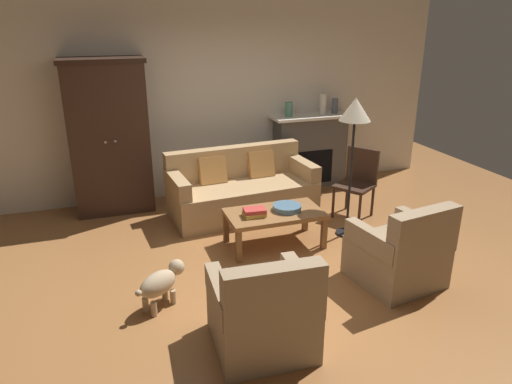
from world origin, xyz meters
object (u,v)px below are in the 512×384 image
(mantel_vase_jade, at_px, (289,109))
(armchair_near_left, at_px, (263,315))
(floor_lamp, at_px, (355,118))
(armchair_near_right, at_px, (400,254))
(armoire, at_px, (109,137))
(book_stack, at_px, (254,212))
(fireplace, at_px, (310,150))
(mantel_vase_cream, at_px, (323,104))
(dog, at_px, (161,283))
(couch, at_px, (241,191))
(side_chair_wooden, at_px, (358,179))
(coffee_table, at_px, (274,216))
(mantel_vase_slate, at_px, (335,106))
(fruit_bowl, at_px, (287,208))

(mantel_vase_jade, height_order, armchair_near_left, mantel_vase_jade)
(floor_lamp, bearing_deg, armchair_near_right, -93.56)
(armoire, xyz_separation_m, book_stack, (1.42, -1.77, -0.56))
(fireplace, bearing_deg, mantel_vase_cream, -5.69)
(book_stack, bearing_deg, armchair_near_left, -106.16)
(dog, bearing_deg, armoire, 95.72)
(armchair_near_left, bearing_deg, mantel_vase_cream, 57.86)
(couch, xyz_separation_m, book_stack, (-0.18, -1.09, 0.15))
(armchair_near_left, xyz_separation_m, side_chair_wooden, (2.09, 2.19, 0.20))
(armchair_near_right, bearing_deg, coffee_table, 126.75)
(coffee_table, distance_m, dog, 1.65)
(couch, bearing_deg, mantel_vase_slate, 23.20)
(mantel_vase_slate, bearing_deg, side_chair_wooden, -102.74)
(couch, bearing_deg, armchair_near_left, -103.52)
(fruit_bowl, bearing_deg, fireplace, 58.25)
(mantel_vase_jade, distance_m, floor_lamp, 1.81)
(couch, xyz_separation_m, mantel_vase_slate, (1.73, 0.74, 0.91))
(mantel_vase_cream, bearing_deg, couch, -154.14)
(floor_lamp, bearing_deg, side_chair_wooden, 50.89)
(armoire, distance_m, coffee_table, 2.50)
(couch, relative_size, dog, 4.03)
(armoire, bearing_deg, mantel_vase_slate, 1.03)
(armoire, height_order, couch, armoire)
(mantel_vase_cream, xyz_separation_m, floor_lamp, (-0.50, -1.79, 0.17))
(mantel_vase_jade, relative_size, armchair_near_right, 0.24)
(fruit_bowl, height_order, side_chair_wooden, side_chair_wooden)
(armoire, relative_size, mantel_vase_cream, 6.74)
(book_stack, distance_m, armchair_near_right, 1.61)
(armchair_near_left, bearing_deg, coffee_table, 66.51)
(couch, bearing_deg, fireplace, 29.37)
(armchair_near_right, bearing_deg, mantel_vase_slate, 75.39)
(fireplace, xyz_separation_m, mantel_vase_cream, (0.18, -0.02, 0.70))
(fireplace, bearing_deg, mantel_vase_slate, -2.70)
(armoire, height_order, mantel_vase_cream, armoire)
(mantel_vase_jade, bearing_deg, mantel_vase_slate, 0.00)
(mantel_vase_jade, bearing_deg, floor_lamp, -88.08)
(couch, height_order, fruit_bowl, couch)
(armoire, bearing_deg, armchair_near_left, -74.57)
(mantel_vase_slate, height_order, floor_lamp, floor_lamp)
(mantel_vase_cream, distance_m, armchair_near_right, 3.17)
(fruit_bowl, relative_size, floor_lamp, 0.20)
(book_stack, distance_m, mantel_vase_jade, 2.29)
(coffee_table, distance_m, mantel_vase_cream, 2.47)
(couch, xyz_separation_m, armchair_near_right, (0.96, -2.22, -0.00))
(coffee_table, height_order, mantel_vase_slate, mantel_vase_slate)
(mantel_vase_cream, distance_m, mantel_vase_slate, 0.20)
(mantel_vase_cream, xyz_separation_m, mantel_vase_slate, (0.20, 0.00, -0.04))
(mantel_vase_cream, bearing_deg, fruit_bowl, -125.97)
(armchair_near_right, distance_m, side_chair_wooden, 1.75)
(floor_lamp, bearing_deg, coffee_table, 179.67)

